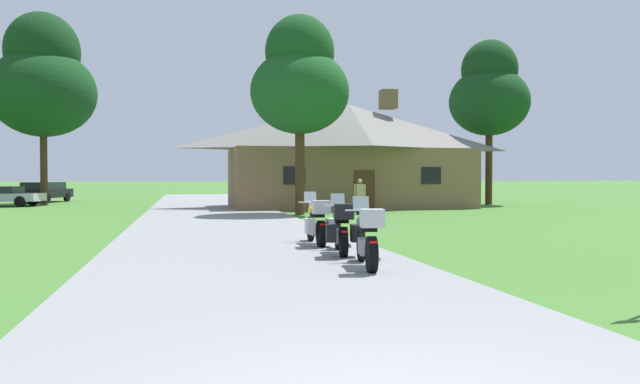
# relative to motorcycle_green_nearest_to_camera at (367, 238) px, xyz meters

# --- Properties ---
(ground_plane) EXTENTS (500.00, 500.00, 0.00)m
(ground_plane) POSITION_rel_motorcycle_green_nearest_to_camera_xyz_m (-1.96, 12.88, -0.62)
(ground_plane) COLOR #42752D
(asphalt_driveway) EXTENTS (6.40, 80.00, 0.06)m
(asphalt_driveway) POSITION_rel_motorcycle_green_nearest_to_camera_xyz_m (-1.96, 10.88, -0.59)
(asphalt_driveway) COLOR gray
(asphalt_driveway) RESTS_ON ground
(motorcycle_green_nearest_to_camera) EXTENTS (0.77, 2.08, 1.30)m
(motorcycle_green_nearest_to_camera) POSITION_rel_motorcycle_green_nearest_to_camera_xyz_m (0.00, 0.00, 0.00)
(motorcycle_green_nearest_to_camera) COLOR black
(motorcycle_green_nearest_to_camera) RESTS_ON asphalt_driveway
(motorcycle_blue_second_in_row) EXTENTS (0.93, 2.07, 1.30)m
(motorcycle_blue_second_in_row) POSITION_rel_motorcycle_green_nearest_to_camera_xyz_m (0.03, 2.03, -0.01)
(motorcycle_blue_second_in_row) COLOR black
(motorcycle_blue_second_in_row) RESTS_ON asphalt_driveway
(motorcycle_yellow_farthest_in_row) EXTENTS (0.73, 2.08, 1.30)m
(motorcycle_yellow_farthest_in_row) POSITION_rel_motorcycle_green_nearest_to_camera_xyz_m (-0.09, 4.00, -0.01)
(motorcycle_yellow_farthest_in_row) COLOR black
(motorcycle_yellow_farthest_in_row) RESTS_ON asphalt_driveway
(stone_lodge) EXTENTS (14.13, 6.86, 6.82)m
(stone_lodge) POSITION_rel_motorcycle_green_nearest_to_camera_xyz_m (5.91, 23.46, 2.43)
(stone_lodge) COLOR brown
(stone_lodge) RESTS_ON ground
(bystander_tan_shirt_near_lodge) EXTENTS (0.55, 0.23, 1.67)m
(bystander_tan_shirt_near_lodge) POSITION_rel_motorcycle_green_nearest_to_camera_xyz_m (4.65, 16.70, 0.31)
(bystander_tan_shirt_near_lodge) COLOR black
(bystander_tan_shirt_near_lodge) RESTS_ON ground
(tree_left_far) EXTENTS (6.57, 6.57, 12.20)m
(tree_left_far) POSITION_rel_motorcycle_green_nearest_to_camera_xyz_m (-12.09, 31.31, 7.26)
(tree_left_far) COLOR #422D19
(tree_left_far) RESTS_ON ground
(tree_by_lodge_front) EXTENTS (4.56, 4.56, 9.22)m
(tree_by_lodge_front) POSITION_rel_motorcycle_green_nearest_to_camera_xyz_m (1.90, 17.19, 5.58)
(tree_by_lodge_front) COLOR #422D19
(tree_by_lodge_front) RESTS_ON ground
(tree_right_of_lodge) EXTENTS (5.06, 5.06, 10.46)m
(tree_right_of_lodge) POSITION_rel_motorcycle_green_nearest_to_camera_xyz_m (15.66, 25.29, 6.51)
(tree_right_of_lodge) COLOR #422D19
(tree_right_of_lodge) RESTS_ON ground
(parked_black_suv_far_left) EXTENTS (3.03, 4.93, 1.40)m
(parked_black_suv_far_left) POSITION_rel_motorcycle_green_nearest_to_camera_xyz_m (-12.79, 34.91, 0.16)
(parked_black_suv_far_left) COLOR black
(parked_black_suv_far_left) RESTS_ON ground
(parked_silver_sedan_far_left) EXTENTS (4.47, 2.59, 1.20)m
(parked_silver_sedan_far_left) POSITION_rel_motorcycle_green_nearest_to_camera_xyz_m (-13.82, 28.98, 0.02)
(parked_silver_sedan_far_left) COLOR #ADAFB7
(parked_silver_sedan_far_left) RESTS_ON ground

